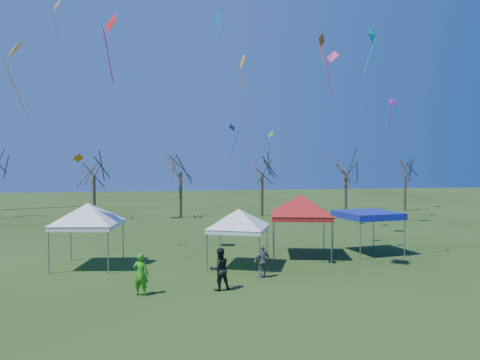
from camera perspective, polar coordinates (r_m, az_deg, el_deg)
The scene contains 25 objects.
ground at distance 20.37m, azimuth 2.75°, elevation -13.16°, with size 140.00×140.00×0.00m, color #244014.
tree_1 at distance 44.17m, azimuth -18.94°, elevation 2.49°, with size 3.42×3.42×7.54m.
tree_2 at distance 43.54m, azimuth -7.97°, elevation 3.25°, with size 3.71×3.71×8.18m.
tree_3 at distance 44.46m, azimuth 2.94°, elevation 2.97°, with size 3.59×3.59×7.91m.
tree_4 at distance 47.53m, azimuth 13.94°, elevation 2.82°, with size 3.58×3.58×7.89m.
tree_5 at distance 53.35m, azimuth 21.18°, elevation 2.30°, with size 3.39×3.39×7.46m.
tent_white_west at distance 23.68m, azimuth -19.62°, elevation -3.47°, with size 4.32×4.32×3.87m.
tent_white_mid at distance 22.31m, azimuth -0.20°, elevation -4.40°, with size 3.70×3.70×3.52m.
tent_red at distance 25.02m, azimuth 8.08°, elevation -2.52°, with size 4.58×4.58×4.17m.
tent_blue at distance 26.97m, azimuth 16.65°, elevation -4.50°, with size 3.56×3.56×2.52m.
person_green at distance 18.33m, azimuth -13.09°, elevation -12.13°, with size 0.63×0.42×1.74m, color green.
person_dark at distance 18.59m, azimuth -2.74°, elevation -11.78°, with size 0.88×0.68×1.80m, color black.
person_grey at distance 20.59m, azimuth 3.02°, elevation -10.76°, with size 0.92×0.38×1.56m, color slate.
kite_11 at distance 36.77m, azimuth -2.89°, elevation 20.62°, with size 0.81×1.38×3.02m.
kite_22 at distance 38.69m, azimuth -1.01°, elevation 6.88°, with size 1.02×1.07×2.73m.
kite_25 at distance 26.00m, azimuth 10.78°, elevation 17.76°, with size 0.74×0.73×1.86m.
kite_2 at distance 42.87m, azimuth -23.32°, elevation 20.63°, with size 1.32×1.51×3.25m.
kite_17 at distance 32.07m, azimuth 12.18°, elevation 15.72°, with size 1.06×1.17×3.17m.
kite_12 at distance 44.82m, azimuth 19.67°, elevation 9.65°, with size 1.09×0.63×3.25m.
kite_8 at distance 26.58m, azimuth -16.94°, elevation 19.35°, with size 1.22×1.45×3.91m.
kite_13 at distance 42.74m, azimuth -20.74°, elevation 2.73°, with size 1.20×1.06×2.54m.
kite_14 at distance 23.38m, azimuth -27.82°, elevation 15.22°, with size 1.36×1.68×3.78m.
kite_19 at distance 42.09m, azimuth 4.06°, elevation 6.04°, with size 0.84×1.01×2.27m.
kite_27 at distance 25.08m, azimuth 17.27°, elevation 17.90°, with size 1.02×0.90×2.63m.
kite_1 at distance 20.85m, azimuth 0.24°, elevation 15.45°, with size 0.43×0.83×1.88m.
Camera 1 is at (-4.69, -19.09, 5.33)m, focal length 32.00 mm.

